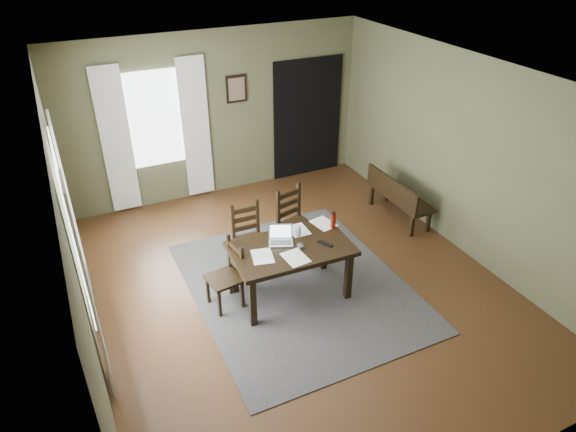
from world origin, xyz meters
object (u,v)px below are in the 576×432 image
dining_table (291,253)px  chair_end (227,275)px  laptop (281,237)px  bench (397,194)px  water_bottle (333,220)px  chair_back_left (249,238)px  chair_back_right (295,223)px

dining_table → chair_end: 0.81m
laptop → bench: bearing=42.6°
bench → laptop: 2.54m
laptop → water_bottle: water_bottle is taller
chair_back_left → bench: chair_back_left is taller
laptop → water_bottle: size_ratio=1.59×
dining_table → chair_back_right: bearing=63.2°
chair_back_left → water_bottle: size_ratio=4.06×
chair_end → bench: size_ratio=0.70×
chair_end → chair_back_right: 1.41m
chair_back_left → bench: bearing=6.0°
dining_table → laptop: laptop is taller
chair_end → laptop: laptop is taller
chair_back_right → water_bottle: chair_back_right is taller
dining_table → chair_back_right: chair_back_right is taller
chair_back_right → bench: (1.84, 0.16, -0.06)m
chair_back_right → laptop: size_ratio=2.70×
dining_table → water_bottle: bearing=15.4°
chair_end → laptop: size_ratio=2.42×
bench → water_bottle: 1.89m
water_bottle → chair_back_right: bearing=106.3°
bench → chair_end: bearing=105.2°
chair_back_right → water_bottle: 0.80m
chair_end → laptop: (0.71, -0.01, 0.35)m
chair_back_right → water_bottle: size_ratio=4.29×
chair_end → bench: bearing=96.8°
chair_end → chair_back_left: 0.81m
chair_back_left → water_bottle: bearing=-33.5°
bench → water_bottle: water_bottle is taller
bench → water_bottle: (-1.64, -0.85, 0.41)m
chair_back_right → water_bottle: bearing=-87.9°
water_bottle → chair_back_left: bearing=145.5°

